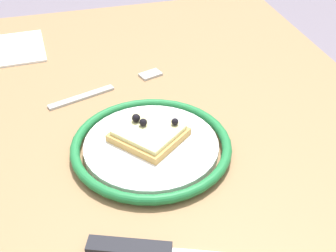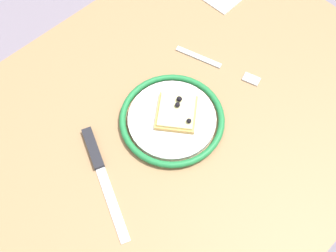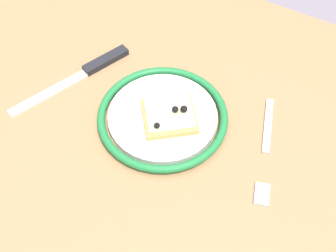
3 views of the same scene
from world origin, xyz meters
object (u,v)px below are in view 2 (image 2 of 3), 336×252
(dining_table, at_px, (154,154))
(pizza_slice_near, at_px, (178,113))
(knife, at_px, (98,163))
(plate, at_px, (172,119))
(fork, at_px, (218,65))

(dining_table, height_order, pizza_slice_near, pizza_slice_near)
(dining_table, relative_size, knife, 4.89)
(plate, xyz_separation_m, knife, (0.17, -0.03, -0.00))
(plate, relative_size, pizza_slice_near, 1.86)
(dining_table, bearing_deg, plate, 178.41)
(dining_table, bearing_deg, fork, -172.38)
(dining_table, xyz_separation_m, fork, (-0.22, -0.03, 0.09))
(pizza_slice_near, xyz_separation_m, fork, (-0.16, -0.03, -0.02))
(pizza_slice_near, relative_size, knife, 0.50)
(pizza_slice_near, relative_size, fork, 0.59)
(pizza_slice_near, height_order, knife, pizza_slice_near)
(dining_table, distance_m, knife, 0.15)
(dining_table, xyz_separation_m, pizza_slice_near, (-0.07, 0.00, 0.11))
(knife, bearing_deg, fork, 179.80)
(fork, bearing_deg, plate, 10.42)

